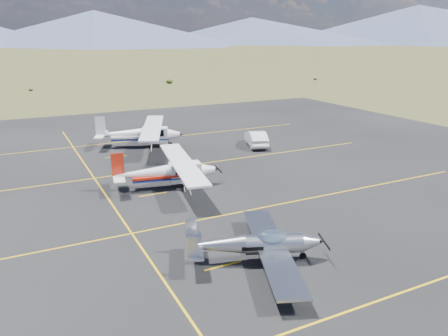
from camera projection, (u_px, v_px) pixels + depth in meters
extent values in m
plane|color=#383D1C|center=(243.00, 227.00, 25.32)|extent=(1600.00, 1600.00, 0.00)
cube|color=black|center=(196.00, 190.00, 31.31)|extent=(72.00, 72.00, 0.02)
cube|color=#B9BBC0|center=(271.00, 247.00, 21.29)|extent=(4.56, 8.99, 0.12)
ellipsoid|color=#99BFD8|center=(272.00, 238.00, 21.15)|extent=(1.88, 1.47, 0.83)
cube|color=#B9BBC0|center=(195.00, 246.00, 20.85)|extent=(1.72, 3.07, 0.06)
cube|color=#B9BBC0|center=(192.00, 248.00, 19.65)|extent=(0.54, 0.25, 1.01)
cube|color=#B9BBC0|center=(191.00, 227.00, 21.75)|extent=(0.54, 0.25, 1.01)
cylinder|color=black|center=(303.00, 256.00, 21.62)|extent=(0.35, 0.21, 0.34)
cylinder|color=black|center=(272.00, 270.00, 20.28)|extent=(0.42, 0.25, 0.40)
cylinder|color=black|center=(262.00, 246.00, 22.58)|extent=(0.42, 0.25, 0.40)
cube|color=white|center=(185.00, 172.00, 31.93)|extent=(2.40, 1.54, 1.37)
cube|color=white|center=(182.00, 163.00, 31.67)|extent=(3.50, 11.25, 0.14)
cube|color=black|center=(185.00, 168.00, 31.84)|extent=(1.81, 1.47, 0.56)
cube|color=#B21F0E|center=(167.00, 175.00, 31.60)|extent=(5.20, 2.05, 0.18)
cube|color=#B21F0E|center=(118.00, 165.00, 30.36)|extent=(0.86, 0.22, 1.62)
cube|color=white|center=(118.00, 176.00, 30.59)|extent=(1.32, 3.33, 0.06)
cylinder|color=black|center=(203.00, 182.00, 32.54)|extent=(0.38, 0.16, 0.36)
cylinder|color=black|center=(184.00, 188.00, 31.12)|extent=(0.46, 0.21, 0.45)
cylinder|color=black|center=(179.00, 179.00, 33.07)|extent=(0.46, 0.21, 0.45)
cube|color=white|center=(155.00, 135.00, 43.19)|extent=(2.75, 2.07, 1.50)
cube|color=white|center=(152.00, 127.00, 42.94)|extent=(5.95, 12.07, 0.16)
cube|color=black|center=(155.00, 132.00, 43.10)|extent=(2.14, 1.87, 0.61)
cube|color=white|center=(140.00, 136.00, 43.09)|extent=(5.67, 3.19, 0.20)
cube|color=white|center=(100.00, 126.00, 42.38)|extent=(0.91, 0.41, 1.78)
cube|color=white|center=(101.00, 135.00, 42.64)|extent=(2.04, 3.63, 0.07)
cylinder|color=black|center=(170.00, 144.00, 43.61)|extent=(0.41, 0.25, 0.40)
cylinder|color=black|center=(151.00, 147.00, 42.32)|extent=(0.51, 0.31, 0.49)
cylinder|color=black|center=(153.00, 141.00, 44.54)|extent=(0.51, 0.31, 0.49)
imported|color=white|center=(256.00, 138.00, 43.54)|extent=(3.08, 4.96, 1.54)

